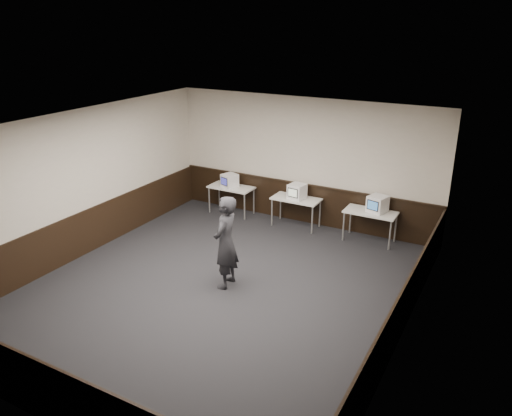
{
  "coord_description": "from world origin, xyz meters",
  "views": [
    {
      "loc": [
        4.74,
        -7.15,
        4.97
      ],
      "look_at": [
        -0.05,
        1.6,
        1.15
      ],
      "focal_mm": 35.0,
      "sensor_mm": 36.0,
      "label": 1
    }
  ],
  "objects_px": {
    "desk_right": "(371,214)",
    "person": "(226,242)",
    "emac_left": "(230,181)",
    "desk_left": "(231,189)",
    "emac_center": "(297,191)",
    "emac_right": "(378,204)",
    "desk_center": "(296,201)"
  },
  "relations": [
    {
      "from": "desk_right",
      "to": "emac_right",
      "type": "bearing_deg",
      "value": 16.13
    },
    {
      "from": "emac_left",
      "to": "person",
      "type": "distance_m",
      "value": 3.88
    },
    {
      "from": "desk_center",
      "to": "emac_center",
      "type": "height_order",
      "value": "emac_center"
    },
    {
      "from": "emac_left",
      "to": "person",
      "type": "height_order",
      "value": "person"
    },
    {
      "from": "emac_right",
      "to": "emac_left",
      "type": "bearing_deg",
      "value": -162.99
    },
    {
      "from": "desk_center",
      "to": "emac_center",
      "type": "bearing_deg",
      "value": -41.37
    },
    {
      "from": "desk_right",
      "to": "emac_right",
      "type": "height_order",
      "value": "emac_right"
    },
    {
      "from": "emac_right",
      "to": "desk_center",
      "type": "bearing_deg",
      "value": -163.18
    },
    {
      "from": "desk_left",
      "to": "emac_center",
      "type": "xyz_separation_m",
      "value": [
        1.92,
        -0.02,
        0.26
      ]
    },
    {
      "from": "emac_left",
      "to": "emac_center",
      "type": "xyz_separation_m",
      "value": [
        1.94,
        0.03,
        0.01
      ]
    },
    {
      "from": "desk_left",
      "to": "person",
      "type": "bearing_deg",
      "value": -60.16
    },
    {
      "from": "desk_center",
      "to": "person",
      "type": "height_order",
      "value": "person"
    },
    {
      "from": "emac_center",
      "to": "emac_right",
      "type": "xyz_separation_m",
      "value": [
        2.01,
        0.06,
        0.01
      ]
    },
    {
      "from": "emac_center",
      "to": "person",
      "type": "distance_m",
      "value": 3.38
    },
    {
      "from": "desk_right",
      "to": "desk_left",
      "type": "bearing_deg",
      "value": 180.0
    },
    {
      "from": "emac_left",
      "to": "emac_right",
      "type": "height_order",
      "value": "emac_right"
    },
    {
      "from": "desk_right",
      "to": "emac_center",
      "type": "xyz_separation_m",
      "value": [
        -1.88,
        -0.02,
        0.26
      ]
    },
    {
      "from": "person",
      "to": "emac_right",
      "type": "bearing_deg",
      "value": 143.05
    },
    {
      "from": "person",
      "to": "desk_right",
      "type": "bearing_deg",
      "value": 144.45
    },
    {
      "from": "desk_left",
      "to": "desk_right",
      "type": "xyz_separation_m",
      "value": [
        3.8,
        0.0,
        0.0
      ]
    },
    {
      "from": "desk_left",
      "to": "emac_left",
      "type": "xyz_separation_m",
      "value": [
        -0.02,
        -0.05,
        0.25
      ]
    },
    {
      "from": "emac_right",
      "to": "person",
      "type": "xyz_separation_m",
      "value": [
        -1.98,
        -3.44,
        -0.02
      ]
    },
    {
      "from": "desk_center",
      "to": "emac_right",
      "type": "height_order",
      "value": "emac_right"
    },
    {
      "from": "desk_center",
      "to": "person",
      "type": "xyz_separation_m",
      "value": [
        0.05,
        -3.4,
        0.25
      ]
    },
    {
      "from": "desk_left",
      "to": "person",
      "type": "height_order",
      "value": "person"
    },
    {
      "from": "desk_right",
      "to": "person",
      "type": "height_order",
      "value": "person"
    },
    {
      "from": "desk_right",
      "to": "desk_center",
      "type": "bearing_deg",
      "value": 180.0
    },
    {
      "from": "desk_center",
      "to": "person",
      "type": "distance_m",
      "value": 3.41
    },
    {
      "from": "desk_right",
      "to": "emac_center",
      "type": "bearing_deg",
      "value": -179.35
    },
    {
      "from": "emac_left",
      "to": "person",
      "type": "relative_size",
      "value": 0.25
    },
    {
      "from": "emac_center",
      "to": "person",
      "type": "height_order",
      "value": "person"
    },
    {
      "from": "desk_right",
      "to": "person",
      "type": "relative_size",
      "value": 0.64
    }
  ]
}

